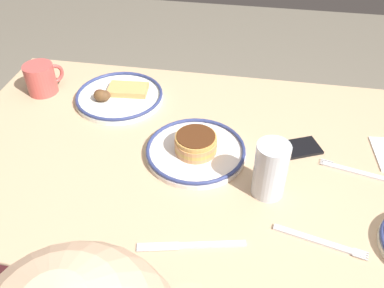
% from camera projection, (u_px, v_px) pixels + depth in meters
% --- Properties ---
extents(dining_table, '(1.41, 0.85, 0.76)m').
position_uv_depth(dining_table, '(203.00, 174.00, 1.14)').
color(dining_table, tan).
rests_on(dining_table, ground_plane).
extents(plate_near_main, '(0.28, 0.28, 0.05)m').
position_uv_depth(plate_near_main, '(119.00, 96.00, 1.29)').
color(plate_near_main, white).
rests_on(plate_near_main, dining_table).
extents(plate_far_companion, '(0.27, 0.27, 0.06)m').
position_uv_depth(plate_far_companion, '(196.00, 148.00, 1.09)').
color(plate_far_companion, silver).
rests_on(plate_far_companion, dining_table).
extents(coffee_mug, '(0.10, 0.11, 0.10)m').
position_uv_depth(coffee_mug, '(41.00, 78.00, 1.31)').
color(coffee_mug, '#BF4C47').
rests_on(coffee_mug, dining_table).
extents(drinking_glass, '(0.08, 0.08, 0.15)m').
position_uv_depth(drinking_glass, '(270.00, 172.00, 0.95)').
color(drinking_glass, silver).
rests_on(drinking_glass, dining_table).
extents(cell_phone, '(0.16, 0.12, 0.01)m').
position_uv_depth(cell_phone, '(294.00, 149.00, 1.11)').
color(cell_phone, black).
rests_on(cell_phone, dining_table).
extents(fork_near, '(0.20, 0.06, 0.01)m').
position_uv_depth(fork_near, '(320.00, 242.00, 0.88)').
color(fork_near, silver).
rests_on(fork_near, dining_table).
extents(fork_far, '(0.19, 0.06, 0.01)m').
position_uv_depth(fork_far, '(356.00, 171.00, 1.05)').
color(fork_far, silver).
rests_on(fork_far, dining_table).
extents(butter_knife, '(0.23, 0.07, 0.01)m').
position_uv_depth(butter_knife, '(191.00, 245.00, 0.87)').
color(butter_knife, silver).
rests_on(butter_knife, dining_table).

